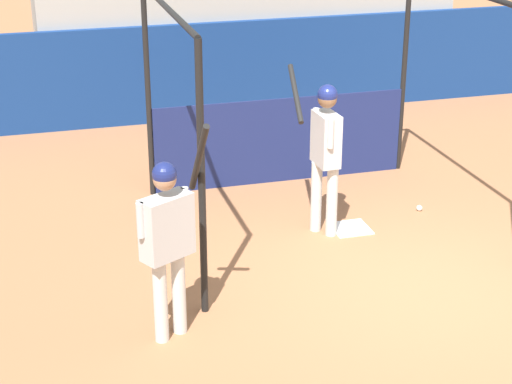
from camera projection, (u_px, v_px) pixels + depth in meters
ground_plane at (426, 287)px, 8.90m from camera, size 60.00×60.00×0.00m
outfield_wall at (259, 68)px, 14.25m from camera, size 24.00×0.12×1.59m
bleacher_section at (234, 0)px, 15.40m from camera, size 7.05×3.20×3.27m
batting_cage at (295, 111)px, 10.72m from camera, size 3.57×3.21×2.75m
home_plate at (350, 228)px, 10.23m from camera, size 0.44×0.44×0.02m
player_batter at (325, 145)px, 9.74m from camera, size 0.50×0.84×1.93m
player_waiting at (168, 234)px, 7.64m from camera, size 0.68×0.68×2.08m
baseball at (419, 208)px, 10.72m from camera, size 0.07×0.07×0.07m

